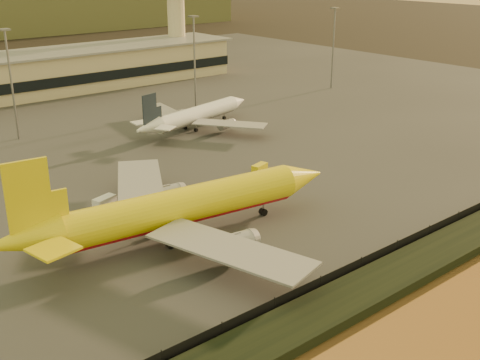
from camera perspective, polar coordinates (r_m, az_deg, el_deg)
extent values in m
plane|color=black|center=(91.11, 4.17, -6.16)|extent=(900.00, 900.00, 0.00)
cube|color=black|center=(80.96, 12.64, -9.75)|extent=(320.00, 7.00, 1.40)
cube|color=#2D2D2D|center=(168.44, -18.84, 5.44)|extent=(320.00, 220.00, 0.20)
cube|color=black|center=(82.78, 10.48, -8.38)|extent=(300.00, 0.05, 2.20)
cube|color=black|center=(184.65, -21.22, 8.04)|extent=(160.00, 0.60, 3.00)
cylinder|color=tan|center=(229.28, -6.03, 14.02)|extent=(6.40, 6.40, 30.00)
cylinder|color=slate|center=(148.64, -20.81, 8.30)|extent=(0.50, 0.50, 25.00)
cube|color=slate|center=(146.76, -21.45, 13.14)|extent=(2.20, 2.20, 0.40)
cylinder|color=slate|center=(169.53, -4.32, 10.93)|extent=(0.50, 0.50, 25.00)
cube|color=slate|center=(167.89, -4.44, 15.21)|extent=(2.20, 2.20, 0.40)
cylinder|color=slate|center=(198.34, 8.82, 12.15)|extent=(0.50, 0.50, 25.00)
cube|color=slate|center=(196.94, 9.03, 15.81)|extent=(2.20, 2.20, 0.40)
cylinder|color=#DDC40B|center=(91.53, -5.22, -2.34)|extent=(38.23, 10.10, 5.47)
cylinder|color=#B40A0E|center=(91.90, -5.20, -2.89)|extent=(37.04, 8.78, 4.26)
cone|color=#DDC40B|center=(103.05, 5.97, 0.30)|extent=(7.98, 6.33, 5.47)
cone|color=#DDC40B|center=(84.24, -19.67, -5.34)|extent=(10.06, 6.59, 5.47)
cube|color=#DDC40B|center=(82.11, -19.46, -1.40)|extent=(5.79, 1.15, 9.57)
cube|color=#DDC40B|center=(89.36, -19.26, -3.49)|extent=(6.96, 6.93, 0.33)
cube|color=#DDC40B|center=(79.63, -17.28, -6.25)|extent=(6.14, 6.09, 0.33)
cube|color=gray|center=(103.77, -9.46, -0.29)|extent=(17.93, 24.25, 0.33)
cylinder|color=gray|center=(102.26, -7.27, -1.40)|extent=(6.63, 3.76, 3.01)
cube|color=gray|center=(79.93, -0.97, -6.57)|extent=(13.19, 24.75, 0.33)
cylinder|color=gray|center=(84.54, -0.72, -6.11)|extent=(6.63, 3.76, 3.01)
cylinder|color=black|center=(100.20, 2.21, -3.03)|extent=(1.31, 1.10, 1.20)
cylinder|color=slate|center=(99.95, 2.21, -2.70)|extent=(0.21, 0.21, 2.46)
cylinder|color=black|center=(89.85, -6.63, -6.08)|extent=(1.31, 1.10, 1.20)
cylinder|color=slate|center=(89.57, -6.64, -5.72)|extent=(0.21, 0.21, 2.46)
cylinder|color=black|center=(93.88, -7.97, -4.93)|extent=(1.31, 1.10, 1.20)
cylinder|color=slate|center=(93.61, -7.99, -4.58)|extent=(0.21, 0.21, 2.46)
cylinder|color=silver|center=(150.67, -4.02, 6.28)|extent=(27.89, 10.31, 3.86)
cylinder|color=gray|center=(150.83, -4.01, 6.04)|extent=(26.94, 9.30, 3.01)
cone|color=silver|center=(163.24, -0.22, 7.45)|extent=(6.16, 5.02, 3.86)
cone|color=silver|center=(138.34, -8.70, 4.92)|extent=(7.66, 5.39, 3.86)
cube|color=#19212D|center=(137.80, -8.56, 6.69)|extent=(4.19, 1.30, 6.75)
cube|color=silver|center=(141.97, -9.37, 5.41)|extent=(4.12, 3.94, 0.23)
cube|color=silver|center=(136.70, -7.09, 4.94)|extent=(5.21, 5.14, 0.23)
cube|color=gray|center=(157.20, -7.16, 6.52)|extent=(7.85, 17.95, 0.23)
cylinder|color=gray|center=(157.09, -5.97, 6.16)|extent=(5.00, 3.15, 2.12)
cube|color=gray|center=(143.78, -0.98, 5.36)|extent=(14.51, 17.24, 0.23)
cylinder|color=gray|center=(147.07, -1.32, 5.27)|extent=(5.00, 3.15, 2.12)
cylinder|color=black|center=(159.41, -1.51, 5.92)|extent=(0.98, 0.86, 0.85)
cylinder|color=slate|center=(159.30, -1.51, 6.08)|extent=(0.20, 0.20, 1.74)
cylinder|color=black|center=(148.29, -4.20, 4.75)|extent=(0.98, 0.86, 0.85)
cylinder|color=slate|center=(148.17, -4.21, 4.92)|extent=(0.20, 0.20, 1.74)
cylinder|color=black|center=(150.51, -5.21, 4.96)|extent=(0.98, 0.86, 0.85)
cylinder|color=slate|center=(150.39, -5.21, 5.12)|extent=(0.20, 0.20, 1.74)
cube|color=#DDC40B|center=(119.98, 1.87, 1.14)|extent=(3.93, 2.53, 1.63)
cube|color=silver|center=(105.76, -12.72, -2.06)|extent=(4.45, 2.94, 1.84)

